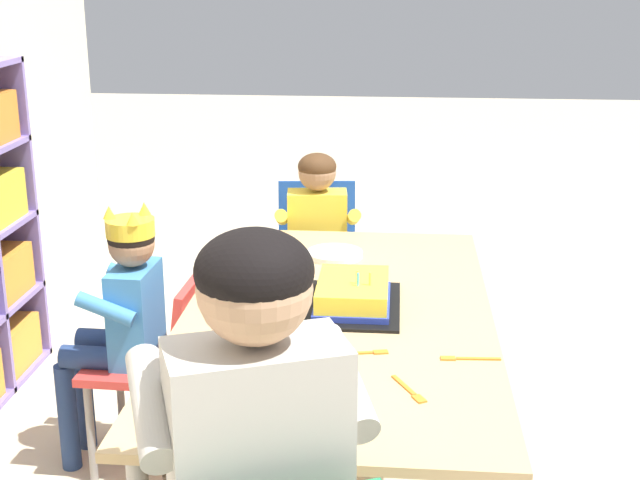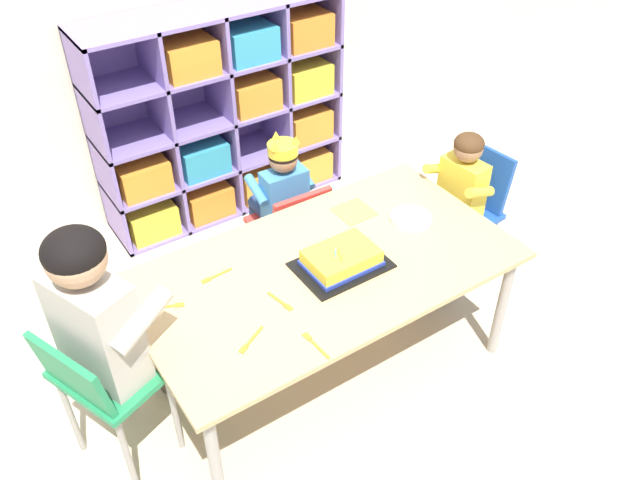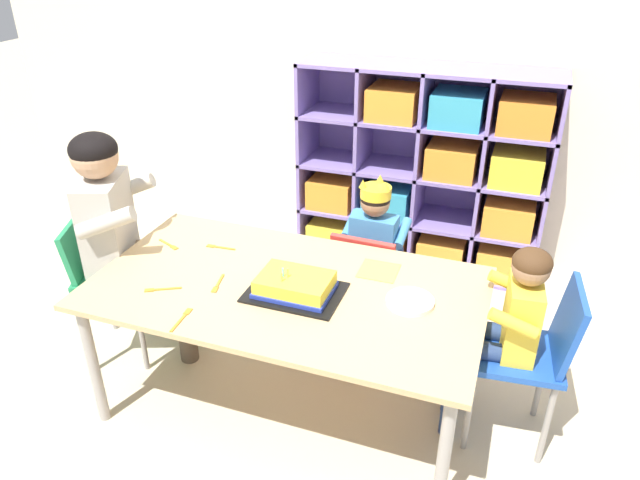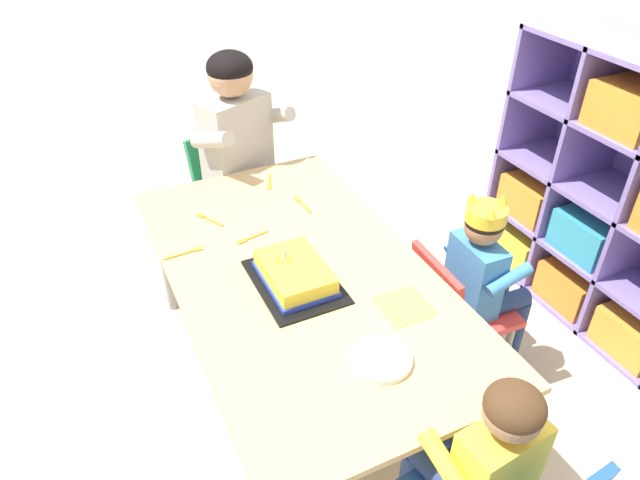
# 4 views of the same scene
# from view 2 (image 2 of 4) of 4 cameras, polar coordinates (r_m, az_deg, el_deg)

# --- Properties ---
(ground) EXTENTS (16.00, 16.00, 0.00)m
(ground) POSITION_cam_2_polar(r_m,az_deg,el_deg) (2.95, 0.39, -10.88)
(ground) COLOR beige
(storage_cubby_shelf) EXTENTS (1.37, 0.36, 1.15)m
(storage_cubby_shelf) POSITION_cam_2_polar(r_m,az_deg,el_deg) (3.68, -7.92, 10.36)
(storage_cubby_shelf) COLOR #7F6BB2
(storage_cubby_shelf) RESTS_ON ground
(activity_table) EXTENTS (1.49, 0.82, 0.58)m
(activity_table) POSITION_cam_2_polar(r_m,az_deg,el_deg) (2.57, 0.44, -3.09)
(activity_table) COLOR tan
(activity_table) RESTS_ON ground
(classroom_chair_blue) EXTENTS (0.33, 0.34, 0.60)m
(classroom_chair_blue) POSITION_cam_2_polar(r_m,az_deg,el_deg) (3.11, -2.45, 1.18)
(classroom_chair_blue) COLOR red
(classroom_chair_blue) RESTS_ON ground
(child_with_crown) EXTENTS (0.30, 0.31, 0.81)m
(child_with_crown) POSITION_cam_2_polar(r_m,az_deg,el_deg) (3.10, -3.50, 4.33)
(child_with_crown) COLOR #3D7FBC
(child_with_crown) RESTS_ON ground
(classroom_chair_adult_side) EXTENTS (0.42, 0.45, 0.68)m
(classroom_chair_adult_side) POSITION_cam_2_polar(r_m,az_deg,el_deg) (2.44, -18.65, -11.62)
(classroom_chair_adult_side) COLOR #238451
(classroom_chair_adult_side) RESTS_ON ground
(adult_helper_seated) EXTENTS (0.49, 0.47, 1.07)m
(adult_helper_seated) POSITION_cam_2_polar(r_m,az_deg,el_deg) (2.32, -17.75, -6.48)
(adult_helper_seated) COLOR #B2ADA3
(adult_helper_seated) RESTS_ON ground
(classroom_chair_guest_side) EXTENTS (0.39, 0.34, 0.69)m
(classroom_chair_guest_side) POSITION_cam_2_polar(r_m,az_deg,el_deg) (3.20, 12.65, 2.83)
(classroom_chair_guest_side) COLOR #1E4CA8
(classroom_chair_guest_side) RESTS_ON ground
(guest_at_table_side) EXTENTS (0.31, 0.31, 0.83)m
(guest_at_table_side) POSITION_cam_2_polar(r_m,az_deg,el_deg) (3.07, 11.66, 3.89)
(guest_at_table_side) COLOR yellow
(guest_at_table_side) RESTS_ON ground
(birthday_cake_on_tray) EXTENTS (0.35, 0.25, 0.11)m
(birthday_cake_on_tray) POSITION_cam_2_polar(r_m,az_deg,el_deg) (2.51, 1.88, -1.74)
(birthday_cake_on_tray) COLOR black
(birthday_cake_on_tray) RESTS_ON activity_table
(paper_plate_stack) EXTENTS (0.18, 0.18, 0.02)m
(paper_plate_stack) POSITION_cam_2_polar(r_m,az_deg,el_deg) (2.78, 7.96, 1.89)
(paper_plate_stack) COLOR white
(paper_plate_stack) RESTS_ON activity_table
(paper_napkin_square) EXTENTS (0.15, 0.15, 0.00)m
(paper_napkin_square) POSITION_cam_2_polar(r_m,az_deg,el_deg) (2.81, 2.99, 2.51)
(paper_napkin_square) COLOR #F4DB4C
(paper_napkin_square) RESTS_ON activity_table
(fork_near_cake_tray) EXTENTS (0.02, 0.14, 0.00)m
(fork_near_cake_tray) POSITION_cam_2_polar(r_m,az_deg,el_deg) (2.23, -0.48, -9.08)
(fork_near_cake_tray) COLOR orange
(fork_near_cake_tray) RESTS_ON activity_table
(fork_at_table_front_edge) EXTENTS (0.12, 0.06, 0.00)m
(fork_at_table_front_edge) POSITION_cam_2_polar(r_m,az_deg,el_deg) (2.42, -13.03, -5.67)
(fork_at_table_front_edge) COLOR orange
(fork_at_table_front_edge) RESTS_ON activity_table
(fork_beside_plate_stack) EXTENTS (0.04, 0.13, 0.00)m
(fork_beside_plate_stack) POSITION_cam_2_polar(r_m,az_deg,el_deg) (2.38, -3.39, -5.47)
(fork_beside_plate_stack) COLOR orange
(fork_beside_plate_stack) RESTS_ON activity_table
(fork_near_child_seat) EXTENTS (0.13, 0.02, 0.00)m
(fork_near_child_seat) POSITION_cam_2_polar(r_m,az_deg,el_deg) (2.51, -9.19, -3.16)
(fork_near_child_seat) COLOR orange
(fork_near_child_seat) RESTS_ON activity_table
(fork_by_napkin) EXTENTS (0.13, 0.08, 0.00)m
(fork_by_napkin) POSITION_cam_2_polar(r_m,az_deg,el_deg) (2.26, -6.13, -8.80)
(fork_by_napkin) COLOR orange
(fork_by_napkin) RESTS_ON activity_table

